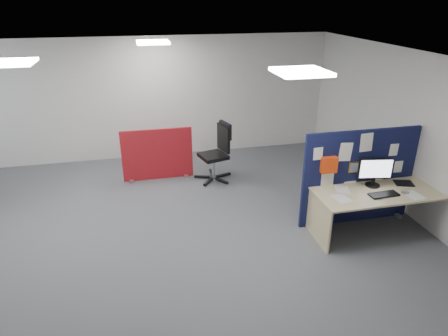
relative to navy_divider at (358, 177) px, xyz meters
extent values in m
plane|color=#55575D|center=(-3.46, 0.22, -0.80)|extent=(9.00, 9.00, 0.00)
cube|color=white|center=(-3.46, 0.22, 1.90)|extent=(9.00, 7.00, 0.02)
cube|color=silver|center=(-3.46, 3.72, 0.55)|extent=(9.00, 0.02, 2.70)
cube|color=silver|center=(1.04, 0.22, 0.55)|extent=(0.02, 7.00, 2.70)
cube|color=white|center=(-1.46, -0.78, 1.87)|extent=(0.60, 0.60, 0.04)
cube|color=white|center=(-4.96, 0.72, 1.87)|extent=(0.60, 0.60, 0.04)
cube|color=white|center=(-2.96, 2.72, 1.87)|extent=(0.60, 0.60, 0.04)
cube|color=#0E1236|center=(0.02, 0.00, -0.01)|extent=(1.94, 0.06, 1.60)
cube|color=#AAAAB0|center=(-0.80, 0.00, -0.78)|extent=(0.08, 0.30, 0.04)
cube|color=#AAAAB0|center=(0.84, 0.00, -0.78)|extent=(0.08, 0.30, 0.04)
cube|color=white|center=(-0.75, -0.03, 0.48)|extent=(0.15, 0.01, 0.20)
cube|color=white|center=(-0.29, -0.03, 0.47)|extent=(0.21, 0.01, 0.30)
cube|color=white|center=(0.04, -0.03, 0.60)|extent=(0.21, 0.01, 0.30)
cube|color=white|center=(0.55, -0.03, 0.43)|extent=(0.15, 0.01, 0.20)
cube|color=white|center=(-0.55, -0.03, 0.07)|extent=(0.21, 0.01, 0.30)
cube|color=white|center=(0.35, -0.03, 0.00)|extent=(0.21, 0.01, 0.30)
cube|color=white|center=(0.69, -0.03, 0.13)|extent=(0.15, 0.01, 0.20)
cube|color=white|center=(-0.14, -0.03, -0.20)|extent=(0.21, 0.01, 0.30)
cube|color=gold|center=(-0.08, -0.03, 0.20)|extent=(0.24, 0.01, 0.18)
cube|color=red|center=(-0.57, -0.08, 0.30)|extent=(0.25, 0.10, 0.25)
cube|color=#C7B77F|center=(0.12, -0.40, -0.09)|extent=(1.95, 0.87, 0.03)
cube|color=#C7B77F|center=(-0.83, -0.40, -0.45)|extent=(0.03, 0.80, 0.70)
cube|color=#C7B77F|center=(1.07, -0.40, -0.45)|extent=(0.03, 0.80, 0.70)
cube|color=#C7B77F|center=(0.12, 0.01, -0.25)|extent=(1.76, 0.02, 0.30)
cylinder|color=black|center=(0.15, -0.21, -0.06)|extent=(0.22, 0.22, 0.02)
cube|color=black|center=(0.15, -0.21, 0.00)|extent=(0.05, 0.04, 0.11)
cube|color=black|center=(0.15, -0.21, 0.22)|extent=(0.53, 0.13, 0.33)
cube|color=silver|center=(0.15, -0.23, 0.22)|extent=(0.49, 0.09, 0.29)
cube|color=black|center=(0.14, -0.53, -0.06)|extent=(0.46, 0.20, 0.02)
cube|color=#AAAAB0|center=(0.48, -0.55, -0.06)|extent=(0.11, 0.07, 0.03)
cube|color=black|center=(0.68, -0.25, -0.07)|extent=(0.33, 0.29, 0.01)
cube|color=#A71523|center=(-3.04, 2.40, -0.27)|extent=(1.42, 0.05, 1.06)
cube|color=#AAAAB0|center=(-3.60, 2.40, -0.78)|extent=(0.08, 0.30, 0.04)
cube|color=#AAAAB0|center=(-2.48, 2.40, -0.78)|extent=(0.08, 0.30, 0.04)
cube|color=black|center=(-1.73, 2.17, -0.76)|extent=(0.32, 0.14, 0.04)
cube|color=black|center=(-1.94, 2.34, -0.76)|extent=(0.07, 0.32, 0.04)
cube|color=black|center=(-2.17, 2.19, -0.76)|extent=(0.32, 0.16, 0.04)
cube|color=black|center=(-2.10, 1.92, -0.76)|extent=(0.24, 0.29, 0.04)
cube|color=black|center=(-1.82, 1.91, -0.76)|extent=(0.22, 0.30, 0.04)
cylinder|color=#AAAAB0|center=(-1.95, 2.10, -0.54)|extent=(0.06, 0.06, 0.45)
cube|color=black|center=(-1.95, 2.10, -0.29)|extent=(0.61, 0.61, 0.08)
cube|color=black|center=(-1.73, 2.17, 0.05)|extent=(0.18, 0.45, 0.54)
cube|color=black|center=(-1.68, 2.18, 0.21)|extent=(0.17, 0.41, 0.32)
cube|color=white|center=(-0.53, -0.48, -0.07)|extent=(0.26, 0.33, 0.00)
cube|color=white|center=(-0.38, -0.23, -0.07)|extent=(0.29, 0.35, 0.00)
cube|color=white|center=(0.58, -0.63, -0.07)|extent=(0.23, 0.31, 0.00)
camera|label=1|loc=(-3.39, -5.19, 2.71)|focal=32.00mm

